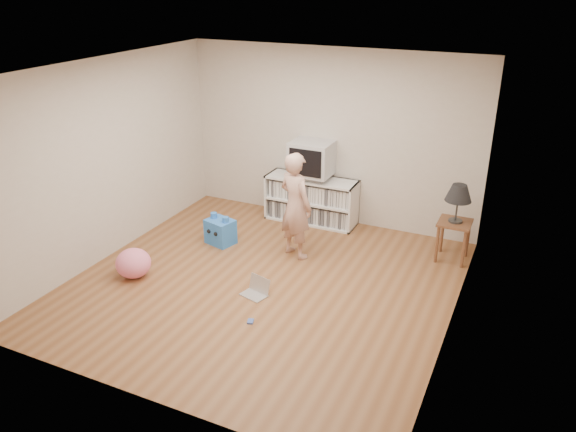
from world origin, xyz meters
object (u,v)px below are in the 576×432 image
(table_lamp, at_px, (459,194))
(media_unit, at_px, (312,200))
(laptop, at_px, (257,290))
(plush_blue, at_px, (220,231))
(person, at_px, (296,206))
(side_table, at_px, (454,231))
(crt_tv, at_px, (312,158))
(plush_pink, at_px, (133,263))
(dvd_deck, at_px, (312,176))

(table_lamp, bearing_deg, media_unit, 170.00)
(laptop, xyz_separation_m, plush_blue, (-1.11, 1.01, 0.13))
(person, relative_size, laptop, 4.11)
(table_lamp, bearing_deg, side_table, 0.00)
(crt_tv, bearing_deg, media_unit, 90.00)
(media_unit, bearing_deg, laptop, -83.98)
(crt_tv, distance_m, plush_blue, 1.73)
(table_lamp, bearing_deg, laptop, -135.91)
(person, bearing_deg, laptop, 112.45)
(media_unit, distance_m, side_table, 2.22)
(table_lamp, relative_size, plush_pink, 1.17)
(table_lamp, relative_size, person, 0.35)
(media_unit, bearing_deg, table_lamp, -10.00)
(dvd_deck, bearing_deg, person, -77.93)
(plush_blue, xyz_separation_m, plush_pink, (-0.50, -1.28, 0.00))
(laptop, bearing_deg, side_table, 59.37)
(media_unit, relative_size, plush_blue, 3.19)
(side_table, xyz_separation_m, plush_blue, (-3.05, -0.88, -0.23))
(media_unit, xyz_separation_m, crt_tv, (-0.00, -0.02, 0.67))
(dvd_deck, distance_m, laptop, 2.37)
(dvd_deck, relative_size, person, 0.31)
(crt_tv, relative_size, table_lamp, 1.17)
(media_unit, height_order, person, person)
(media_unit, bearing_deg, person, -78.09)
(media_unit, height_order, plush_blue, media_unit)
(plush_pink, bearing_deg, media_unit, 61.81)
(plush_blue, bearing_deg, person, 20.78)
(side_table, height_order, laptop, side_table)
(dvd_deck, xyz_separation_m, plush_pink, (-1.36, -2.53, -0.55))
(side_table, distance_m, plush_pink, 4.16)
(side_table, height_order, table_lamp, table_lamp)
(plush_blue, bearing_deg, crt_tv, 70.14)
(dvd_deck, xyz_separation_m, side_table, (2.19, -0.37, -0.32))
(side_table, xyz_separation_m, table_lamp, (0.00, 0.00, 0.53))
(media_unit, bearing_deg, plush_blue, -124.44)
(side_table, bearing_deg, dvd_deck, 170.40)
(media_unit, relative_size, laptop, 3.96)
(media_unit, bearing_deg, dvd_deck, -90.00)
(person, bearing_deg, media_unit, -55.45)
(media_unit, xyz_separation_m, plush_pink, (-1.36, -2.54, -0.16))
(media_unit, height_order, table_lamp, table_lamp)
(crt_tv, relative_size, plush_blue, 1.37)
(person, xyz_separation_m, plush_pink, (-1.61, -1.39, -0.54))
(laptop, distance_m, plush_blue, 1.50)
(plush_blue, distance_m, plush_pink, 1.37)
(table_lamp, xyz_separation_m, laptop, (-1.95, -1.89, -0.88))
(person, xyz_separation_m, laptop, (-0.00, -1.12, -0.67))
(dvd_deck, xyz_separation_m, person, (0.24, -1.14, -0.01))
(dvd_deck, xyz_separation_m, laptop, (0.24, -2.26, -0.68))
(person, height_order, plush_pink, person)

